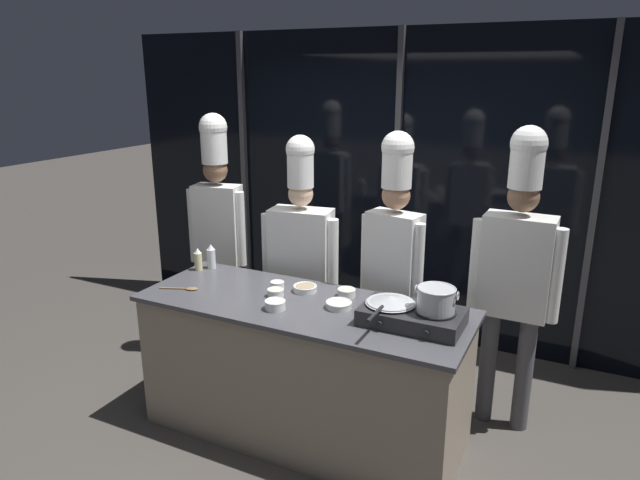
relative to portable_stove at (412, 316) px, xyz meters
The scene contains 19 objects.
ground_plane 1.22m from the portable_stove, behind, with size 24.00×24.00×0.00m, color #47423D.
window_wall_back 1.96m from the portable_stove, 111.67° to the left, with size 5.57×0.09×2.70m.
demo_counter 0.88m from the portable_stove, behind, with size 2.13×0.79×0.94m.
portable_stove is the anchor object (origin of this frame).
frying_pan 0.15m from the portable_stove, behind, with size 0.29×0.51×0.04m.
stock_pot 0.19m from the portable_stove, ahead, with size 0.24×0.22×0.14m.
squeeze_bottle_oil 1.70m from the portable_stove, behind, with size 0.06×0.06×0.17m.
squeeze_bottle_clear 1.65m from the portable_stove, behind, with size 0.06×0.06×0.19m.
prep_bowl_mushrooms 0.81m from the portable_stove, 167.16° to the left, with size 0.16×0.16×0.04m.
prep_bowl_chicken 0.92m from the portable_stove, behind, with size 0.11×0.11×0.05m.
prep_bowl_garlic 0.83m from the portable_stove, 168.67° to the right, with size 0.13×0.13×0.06m.
prep_bowl_onion 0.99m from the portable_stove, behind, with size 0.09×0.09×0.05m.
prep_bowl_rice 0.48m from the portable_stove, behind, with size 0.16×0.16×0.04m.
prep_bowl_noodles 0.56m from the portable_stove, 156.42° to the left, with size 0.12×0.12×0.05m.
serving_spoon_slotted 1.53m from the portable_stove, behind, with size 0.26×0.13×0.02m.
chef_head 2.00m from the portable_stove, 159.53° to the left, with size 0.48×0.26×2.04m.
chef_sous 1.22m from the portable_stove, 149.71° to the left, with size 0.59×0.29×1.92m.
chef_line 0.70m from the portable_stove, 118.71° to the left, with size 0.47×0.26×1.98m.
chef_pastry 0.86m from the portable_stove, 56.46° to the left, with size 0.57×0.24×2.04m.
Camera 1 is at (1.57, -2.94, 2.35)m, focal length 32.00 mm.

